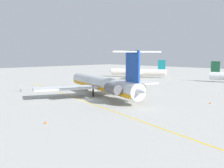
# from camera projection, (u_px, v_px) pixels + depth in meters

# --- Properties ---
(ground) EXTENTS (335.52, 335.52, 0.00)m
(ground) POSITION_uv_depth(u_px,v_px,m) (86.00, 100.00, 65.08)
(ground) COLOR #ADADA8
(main_jetliner) EXTENTS (41.56, 37.29, 12.36)m
(main_jetliner) POSITION_uv_depth(u_px,v_px,m) (104.00, 84.00, 70.40)
(main_jetliner) COLOR silver
(main_jetliner) RESTS_ON ground
(airliner_far_left) EXTENTS (27.71, 28.02, 8.81)m
(airliner_far_left) POSITION_uv_depth(u_px,v_px,m) (136.00, 72.00, 128.74)
(airliner_far_left) COLOR silver
(airliner_far_left) RESTS_ON ground
(ground_crew_near_nose) EXTENTS (0.32, 0.37, 1.81)m
(ground_crew_near_nose) POSITION_uv_depth(u_px,v_px,m) (21.00, 88.00, 78.32)
(ground_crew_near_nose) COLOR black
(ground_crew_near_nose) RESTS_ON ground
(ground_crew_near_tail) EXTENTS (0.34, 0.31, 1.69)m
(ground_crew_near_tail) POSITION_uv_depth(u_px,v_px,m) (125.00, 82.00, 98.17)
(ground_crew_near_tail) COLOR black
(ground_crew_near_tail) RESTS_ON ground
(ground_crew_portside) EXTENTS (0.32, 0.35, 1.75)m
(ground_crew_portside) POSITION_uv_depth(u_px,v_px,m) (135.00, 81.00, 98.92)
(ground_crew_portside) COLOR black
(ground_crew_portside) RESTS_ON ground
(ground_crew_starboard) EXTENTS (0.36, 0.32, 1.77)m
(ground_crew_starboard) POSITION_uv_depth(u_px,v_px,m) (127.00, 81.00, 101.05)
(ground_crew_starboard) COLOR black
(ground_crew_starboard) RESTS_ON ground
(safety_cone_nose) EXTENTS (0.40, 0.40, 0.55)m
(safety_cone_nose) POSITION_uv_depth(u_px,v_px,m) (210.00, 102.00, 59.74)
(safety_cone_nose) COLOR #EA590F
(safety_cone_nose) RESTS_ON ground
(safety_cone_wingtip) EXTENTS (0.40, 0.40, 0.55)m
(safety_cone_wingtip) POSITION_uv_depth(u_px,v_px,m) (46.00, 122.00, 42.43)
(safety_cone_wingtip) COLOR #EA590F
(safety_cone_wingtip) RESTS_ON ground
(taxiway_centreline) EXTENTS (85.60, 18.89, 0.01)m
(taxiway_centreline) POSITION_uv_depth(u_px,v_px,m) (78.00, 99.00, 66.10)
(taxiway_centreline) COLOR gold
(taxiway_centreline) RESTS_ON ground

